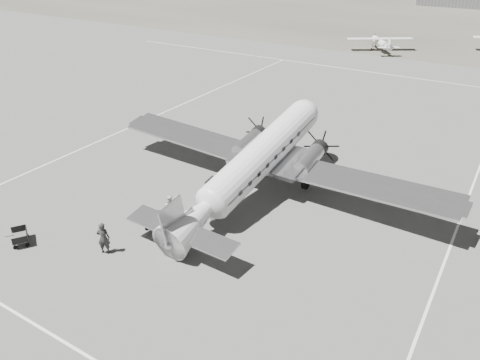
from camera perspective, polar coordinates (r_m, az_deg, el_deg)
name	(u,v)px	position (r m, az deg, el deg)	size (l,w,h in m)	color
ground	(251,214)	(31.20, 1.31, -4.18)	(260.00, 260.00, 0.00)	slate
taxi_line_near	(89,357)	(22.97, -17.91, -19.85)	(60.00, 0.15, 0.01)	white
taxi_line_right	(440,275)	(28.24, 23.17, -10.61)	(0.15, 80.00, 0.01)	white
taxi_line_left	(147,120)	(48.33, -11.24, 7.22)	(0.15, 60.00, 0.01)	white
taxi_line_horizon	(406,77)	(66.38, 19.54, 11.76)	(90.00, 0.15, 0.01)	white
grass_infield	(470,20)	(119.80, 26.26, 17.11)	(260.00, 90.00, 0.01)	#616052
dc3_airliner	(255,164)	(32.09, 1.88, 1.98)	(26.87, 18.65, 5.12)	#B3B3B5
light_plane_left	(381,44)	(80.81, 16.76, 15.60)	(10.56, 8.56, 2.19)	white
baggage_cart_near	(157,221)	(30.10, -10.05, -4.89)	(1.68, 1.19, 0.95)	#545454
baggage_cart_far	(20,237)	(31.16, -25.25, -6.32)	(1.47, 1.04, 0.83)	#545454
ground_crew	(103,238)	(28.23, -16.31, -6.80)	(0.74, 0.48, 2.02)	#292929
ramp_agent	(171,208)	(30.44, -8.41, -3.40)	(0.88, 0.69, 1.81)	silver
passenger	(178,207)	(30.71, -7.51, -3.26)	(0.78, 0.51, 1.60)	#B1B1AE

